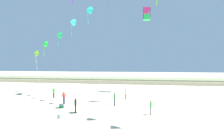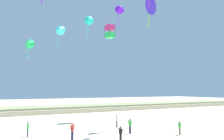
{
  "view_description": "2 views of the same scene",
  "coord_description": "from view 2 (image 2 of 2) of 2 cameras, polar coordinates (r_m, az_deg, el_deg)",
  "views": [
    {
      "loc": [
        5.74,
        -12.03,
        5.34
      ],
      "look_at": [
        1.45,
        11.84,
        4.63
      ],
      "focal_mm": 28.0,
      "sensor_mm": 36.0,
      "label": 1
    },
    {
      "loc": [
        -13.38,
        -12.86,
        5.03
      ],
      "look_at": [
        1.69,
        13.66,
        7.58
      ],
      "focal_mm": 38.0,
      "sensor_mm": 36.0,
      "label": 2
    }
  ],
  "objects": [
    {
      "name": "person_far_left",
      "position": [
        28.32,
        15.95,
        -12.97
      ],
      "size": [
        0.21,
        0.54,
        1.56
      ],
      "color": "#726656",
      "rests_on": "ground"
    },
    {
      "name": "large_kite_mid_trail",
      "position": [
        35.74,
        8.79,
        14.87
      ],
      "size": [
        2.73,
        1.59,
        4.54
      ],
      "color": "#482BD8"
    },
    {
      "name": "kite_banner_string",
      "position": [
        28.97,
        -1.55,
        13.66
      ],
      "size": [
        30.98,
        16.76,
        21.4
      ],
      "color": "#6BCD1F"
    },
    {
      "name": "person_far_center",
      "position": [
        24.8,
        -9.54,
        -14.03
      ],
      "size": [
        0.61,
        0.26,
        1.75
      ],
      "color": "#282D4C",
      "rests_on": "ground"
    },
    {
      "name": "dune_ridge",
      "position": [
        55.98,
        -15.89,
        -9.08
      ],
      "size": [
        120.0,
        11.83,
        1.3
      ],
      "color": "beige",
      "rests_on": "ground"
    },
    {
      "name": "large_kite_high_solo",
      "position": [
        41.77,
        -0.53,
        9.26
      ],
      "size": [
        1.4,
        1.4,
        2.29
      ],
      "color": "#24D354"
    },
    {
      "name": "person_mid_center",
      "position": [
        28.05,
        4.36,
        -13.0
      ],
      "size": [
        0.3,
        0.6,
        1.75
      ],
      "color": "#282D4C",
      "rests_on": "ground"
    },
    {
      "name": "person_near_right",
      "position": [
        32.41,
        1.16,
        -12.0
      ],
      "size": [
        0.58,
        0.22,
        1.65
      ],
      "color": "#726656",
      "rests_on": "ground"
    },
    {
      "name": "person_far_right",
      "position": [
        22.73,
        2.08,
        -15.08
      ],
      "size": [
        0.23,
        0.58,
        1.66
      ],
      "color": "black",
      "rests_on": "ground"
    },
    {
      "name": "person_near_left",
      "position": [
        27.53,
        -19.61,
        -13.01
      ],
      "size": [
        0.29,
        0.56,
        1.65
      ],
      "color": "#282D4C",
      "rests_on": "ground"
    }
  ]
}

